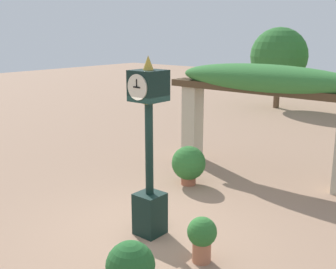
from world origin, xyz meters
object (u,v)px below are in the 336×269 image
object	(u,v)px
potted_plant_near_left	(189,164)
potted_plant_near_right	(202,236)
potted_plant_far_left	(131,269)
pedestal_clock	(149,153)

from	to	relation	value
potted_plant_near_left	potted_plant_near_right	bearing A→B (deg)	-49.17
potted_plant_near_left	potted_plant_far_left	distance (m)	4.60
potted_plant_near_left	potted_plant_far_left	world-z (taller)	potted_plant_near_left
potted_plant_near_left	potted_plant_near_right	size ratio (longest dim) A/B	1.25
potted_plant_near_right	potted_plant_near_left	bearing A→B (deg)	130.83
pedestal_clock	potted_plant_far_left	size ratio (longest dim) A/B	3.59
potted_plant_near_right	potted_plant_far_left	world-z (taller)	potted_plant_far_left
potted_plant_near_left	potted_plant_near_right	world-z (taller)	potted_plant_near_left
potted_plant_near_left	potted_plant_near_right	distance (m)	3.45
potted_plant_near_right	potted_plant_far_left	size ratio (longest dim) A/B	0.84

